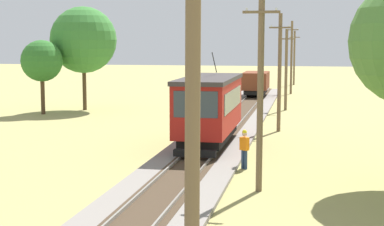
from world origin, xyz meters
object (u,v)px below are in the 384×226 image
utility_pole_foreground (192,140)px  utility_pole_near_tram (260,88)px  tree_right_near (42,61)px  tree_right_far (83,40)px  track_worker (244,147)px  utility_pole_mid (280,71)px  utility_pole_far (286,69)px  utility_pole_distant (291,57)px  utility_pole_horizon (294,57)px  red_tram (210,107)px  freight_car (256,83)px

utility_pole_foreground → utility_pole_near_tram: (0.00, 13.45, -0.22)m
tree_right_near → tree_right_far: tree_right_far is taller
track_worker → utility_pole_mid: bearing=29.2°
utility_pole_far → tree_right_far: size_ratio=0.78×
utility_pole_foreground → tree_right_far: bearing=113.6°
utility_pole_foreground → utility_pole_far: bearing=90.0°
utility_pole_far → utility_pole_distant: 15.81m
utility_pole_near_tram → track_worker: (-0.96, 3.70, -2.96)m
utility_pole_distant → utility_pole_horizon: (-0.00, 13.80, -0.40)m
red_tram → utility_pole_near_tram: size_ratio=1.11×
tree_right_near → utility_pole_far: bearing=18.9°
utility_pole_mid → red_tram: bearing=-115.7°
utility_pole_foreground → freight_car: bearing=93.7°
tree_right_near → tree_right_far: 4.33m
utility_pole_mid → utility_pole_distant: 27.54m
red_tram → utility_pole_near_tram: utility_pole_near_tram is taller
utility_pole_foreground → track_worker: bearing=93.2°
tree_right_far → freight_car: bearing=45.4°
utility_pole_distant → tree_right_near: size_ratio=1.36×
tree_right_near → utility_pole_mid: bearing=-16.1°
red_tram → tree_right_near: size_ratio=1.47×
tree_right_near → utility_pole_near_tram: bearing=-48.3°
utility_pole_mid → track_worker: size_ratio=4.17×
freight_car → utility_pole_far: utility_pole_far is taller
utility_pole_near_tram → utility_pole_mid: (-0.00, 15.52, -0.12)m
utility_pole_far → utility_pole_distant: bearing=90.0°
freight_car → tree_right_far: size_ratio=0.61×
utility_pole_foreground → utility_pole_distant: bearing=90.0°
red_tram → utility_pole_near_tram: bearing=-68.7°
utility_pole_foreground → utility_pole_mid: size_ratio=1.09×
utility_pole_far → tree_right_far: tree_right_far is taller
track_worker → utility_pole_far: bearing=31.5°
tree_right_near → tree_right_far: bearing=57.5°
track_worker → tree_right_far: 26.21m
utility_pole_horizon → tree_right_near: 40.52m
track_worker → tree_right_near: size_ratio=0.31×
freight_car → tree_right_near: (-15.28, -16.70, 2.61)m
freight_car → utility_pole_distant: size_ratio=0.66×
track_worker → tree_right_near: (-17.67, 17.19, 3.18)m
red_tram → utility_pole_mid: bearing=64.3°
utility_pole_distant → utility_pole_mid: bearing=-90.0°
utility_pole_horizon → track_worker: 53.24m
utility_pole_far → tree_right_far: bearing=-169.7°
utility_pole_distant → track_worker: size_ratio=4.43×
tree_right_near → utility_pole_distant: bearing=50.0°
utility_pole_mid → utility_pole_distant: utility_pole_distant is taller
red_tram → freight_car: bearing=90.0°
utility_pole_near_tram → utility_pole_foreground: bearing=-90.0°
utility_pole_distant → tree_right_far: (-16.48, -18.80, 1.76)m
tree_right_far → tree_right_near: bearing=-122.5°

